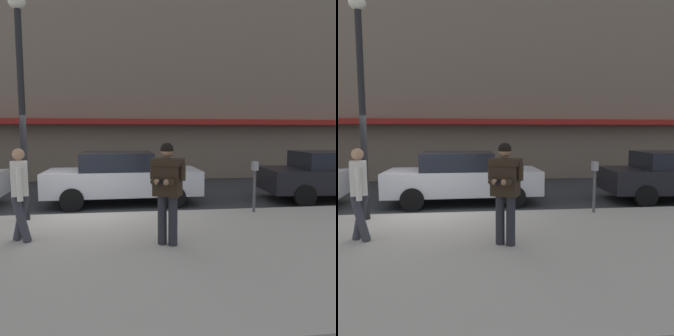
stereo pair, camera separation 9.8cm
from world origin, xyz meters
The scene contains 9 objects.
ground_plane centered at (0.00, 0.00, 0.00)m, with size 80.00×80.00×0.00m, color #2B2D30.
sidewalk centered at (1.00, -2.85, 0.07)m, with size 32.00×5.30×0.14m, color #A8A399.
curb_paint_line centered at (1.00, 0.05, 0.00)m, with size 28.00×0.12×0.01m, color silver.
storefront_facade centered at (1.00, 8.49, 5.64)m, with size 28.00×4.70×11.31m.
parked_sedan_mid centered at (1.00, 1.50, 0.79)m, with size 4.53×2.00×1.54m.
man_texting_on_phone centered at (1.82, -2.73, 1.25)m, with size 0.62×0.65×1.81m.
pedestrian_in_light_coat centered at (-0.79, -2.19, 1.11)m, with size 0.41×0.58×1.70m.
street_lamp_post centered at (-1.15, -0.65, 3.14)m, with size 0.36×0.36×4.88m.
parking_meter centered at (4.28, -0.60, 0.97)m, with size 0.12×0.18×1.27m.
Camera 2 is at (1.22, -8.31, 2.10)m, focal length 35.00 mm.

